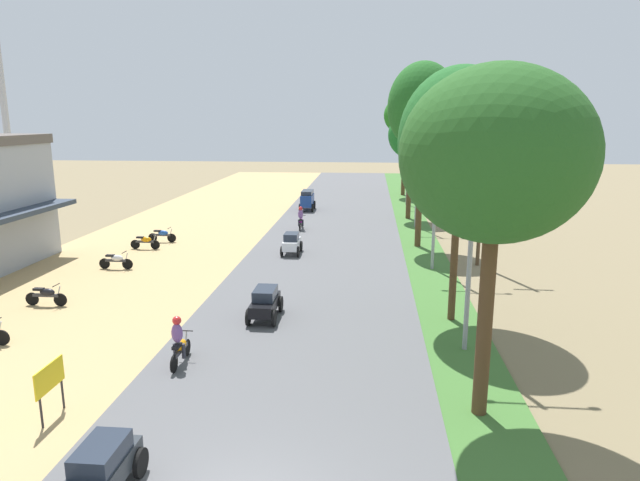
{
  "coord_description": "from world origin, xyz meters",
  "views": [
    {
      "loc": [
        2.47,
        -9.24,
        7.78
      ],
      "look_at": [
        -0.08,
        19.03,
        1.47
      ],
      "focal_mm": 31.1,
      "sensor_mm": 36.0,
      "label": 1
    }
  ],
  "objects_px": {
    "streetlamp_far": "(418,164)",
    "utility_pole_near": "(483,173)",
    "streetlamp_mid": "(436,178)",
    "car_sedan_charcoal": "(101,470)",
    "streetlamp_farthest": "(408,154)",
    "streetlamp_near": "(472,219)",
    "median_tree_fifth": "(405,116)",
    "motorbike_ahead_second": "(301,219)",
    "parked_motorbike_fifth": "(162,234)",
    "median_tree_second": "(460,142)",
    "median_tree_nearest": "(496,156)",
    "parked_motorbike_second": "(46,295)",
    "car_sedan_black": "(265,302)",
    "car_hatchback_white": "(292,243)",
    "parked_motorbike_fourth": "(145,241)",
    "median_tree_third": "(423,108)",
    "motorbike_foreground_rider": "(179,342)",
    "median_tree_fourth": "(411,136)",
    "parked_motorbike_third": "(116,260)",
    "street_signboard": "(50,381)",
    "car_van_blue": "(307,199)"
  },
  "relations": [
    {
      "from": "streetlamp_far",
      "to": "utility_pole_near",
      "type": "bearing_deg",
      "value": -76.16
    },
    {
      "from": "streetlamp_mid",
      "to": "car_sedan_charcoal",
      "type": "height_order",
      "value": "streetlamp_mid"
    },
    {
      "from": "streetlamp_farthest",
      "to": "streetlamp_near",
      "type": "bearing_deg",
      "value": -90.0
    },
    {
      "from": "median_tree_fifth",
      "to": "motorbike_ahead_second",
      "type": "distance_m",
      "value": 21.7
    },
    {
      "from": "parked_motorbike_fifth",
      "to": "utility_pole_near",
      "type": "distance_m",
      "value": 19.74
    },
    {
      "from": "median_tree_second",
      "to": "streetlamp_near",
      "type": "distance_m",
      "value": 3.72
    },
    {
      "from": "median_tree_nearest",
      "to": "median_tree_fifth",
      "type": "bearing_deg",
      "value": 89.56
    },
    {
      "from": "parked_motorbike_second",
      "to": "streetlamp_far",
      "type": "height_order",
      "value": "streetlamp_far"
    },
    {
      "from": "streetlamp_near",
      "to": "car_sedan_black",
      "type": "xyz_separation_m",
      "value": [
        -7.32,
        2.3,
        -3.82
      ]
    },
    {
      "from": "streetlamp_mid",
      "to": "streetlamp_far",
      "type": "height_order",
      "value": "streetlamp_mid"
    },
    {
      "from": "parked_motorbike_fifth",
      "to": "car_hatchback_white",
      "type": "height_order",
      "value": "car_hatchback_white"
    },
    {
      "from": "parked_motorbike_fourth",
      "to": "median_tree_fifth",
      "type": "bearing_deg",
      "value": 56.78
    },
    {
      "from": "median_tree_third",
      "to": "car_sedan_charcoal",
      "type": "relative_size",
      "value": 4.83
    },
    {
      "from": "parked_motorbike_fifth",
      "to": "streetlamp_mid",
      "type": "distance_m",
      "value": 17.58
    },
    {
      "from": "car_hatchback_white",
      "to": "motorbike_foreground_rider",
      "type": "distance_m",
      "value": 14.98
    },
    {
      "from": "median_tree_third",
      "to": "utility_pole_near",
      "type": "bearing_deg",
      "value": -54.54
    },
    {
      "from": "car_sedan_charcoal",
      "to": "streetlamp_far",
      "type": "bearing_deg",
      "value": 73.93
    },
    {
      "from": "median_tree_fourth",
      "to": "car_hatchback_white",
      "type": "distance_m",
      "value": 15.54
    },
    {
      "from": "utility_pole_near",
      "to": "streetlamp_near",
      "type": "bearing_deg",
      "value": -102.39
    },
    {
      "from": "streetlamp_far",
      "to": "car_sedan_charcoal",
      "type": "height_order",
      "value": "streetlamp_far"
    },
    {
      "from": "parked_motorbike_second",
      "to": "median_tree_nearest",
      "type": "height_order",
      "value": "median_tree_nearest"
    },
    {
      "from": "parked_motorbike_third",
      "to": "utility_pole_near",
      "type": "bearing_deg",
      "value": 8.25
    },
    {
      "from": "street_signboard",
      "to": "car_sedan_charcoal",
      "type": "xyz_separation_m",
      "value": [
        2.81,
        -2.95,
        -0.37
      ]
    },
    {
      "from": "parked_motorbike_second",
      "to": "streetlamp_farthest",
      "type": "height_order",
      "value": "streetlamp_farthest"
    },
    {
      "from": "median_tree_second",
      "to": "parked_motorbike_fourth",
      "type": "bearing_deg",
      "value": 148.05
    },
    {
      "from": "motorbike_ahead_second",
      "to": "motorbike_foreground_rider",
      "type": "bearing_deg",
      "value": -92.96
    },
    {
      "from": "streetlamp_farthest",
      "to": "street_signboard",
      "type": "bearing_deg",
      "value": -106.98
    },
    {
      "from": "street_signboard",
      "to": "parked_motorbike_fifth",
      "type": "bearing_deg",
      "value": 103.19
    },
    {
      "from": "parked_motorbike_second",
      "to": "median_tree_second",
      "type": "bearing_deg",
      "value": -0.21
    },
    {
      "from": "streetlamp_farthest",
      "to": "parked_motorbike_fifth",
      "type": "bearing_deg",
      "value": -133.91
    },
    {
      "from": "median_tree_second",
      "to": "car_van_blue",
      "type": "relative_size",
      "value": 3.98
    },
    {
      "from": "street_signboard",
      "to": "streetlamp_farthest",
      "type": "height_order",
      "value": "streetlamp_farthest"
    },
    {
      "from": "streetlamp_mid",
      "to": "streetlamp_far",
      "type": "relative_size",
      "value": 1.06
    },
    {
      "from": "median_tree_nearest",
      "to": "streetlamp_far",
      "type": "distance_m",
      "value": 26.09
    },
    {
      "from": "parked_motorbike_second",
      "to": "motorbike_ahead_second",
      "type": "bearing_deg",
      "value": 63.07
    },
    {
      "from": "streetlamp_far",
      "to": "motorbike_foreground_rider",
      "type": "height_order",
      "value": "streetlamp_far"
    },
    {
      "from": "parked_motorbike_third",
      "to": "median_tree_fourth",
      "type": "distance_m",
      "value": 23.74
    },
    {
      "from": "median_tree_second",
      "to": "parked_motorbike_second",
      "type": "bearing_deg",
      "value": 179.79
    },
    {
      "from": "motorbike_ahead_second",
      "to": "car_van_blue",
      "type": "bearing_deg",
      "value": 93.37
    },
    {
      "from": "motorbike_ahead_second",
      "to": "car_sedan_black",
      "type": "bearing_deg",
      "value": -87.46
    },
    {
      "from": "median_tree_second",
      "to": "streetlamp_farthest",
      "type": "height_order",
      "value": "median_tree_second"
    },
    {
      "from": "street_signboard",
      "to": "median_tree_nearest",
      "type": "distance_m",
      "value": 12.67
    },
    {
      "from": "median_tree_third",
      "to": "streetlamp_mid",
      "type": "bearing_deg",
      "value": -86.22
    },
    {
      "from": "car_sedan_charcoal",
      "to": "car_hatchback_white",
      "type": "xyz_separation_m",
      "value": [
        0.94,
        21.24,
        0.01
      ]
    },
    {
      "from": "parked_motorbike_fifth",
      "to": "street_signboard",
      "type": "height_order",
      "value": "street_signboard"
    },
    {
      "from": "median_tree_fourth",
      "to": "car_sedan_black",
      "type": "xyz_separation_m",
      "value": [
        -7.01,
        -22.9,
        -5.71
      ]
    },
    {
      "from": "parked_motorbike_fourth",
      "to": "motorbike_foreground_rider",
      "type": "height_order",
      "value": "motorbike_foreground_rider"
    },
    {
      "from": "median_tree_second",
      "to": "parked_motorbike_fifth",
      "type": "bearing_deg",
      "value": 142.91
    },
    {
      "from": "motorbike_ahead_second",
      "to": "car_hatchback_white",
      "type": "bearing_deg",
      "value": -87.22
    },
    {
      "from": "median_tree_fifth",
      "to": "car_hatchback_white",
      "type": "relative_size",
      "value": 4.93
    }
  ]
}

